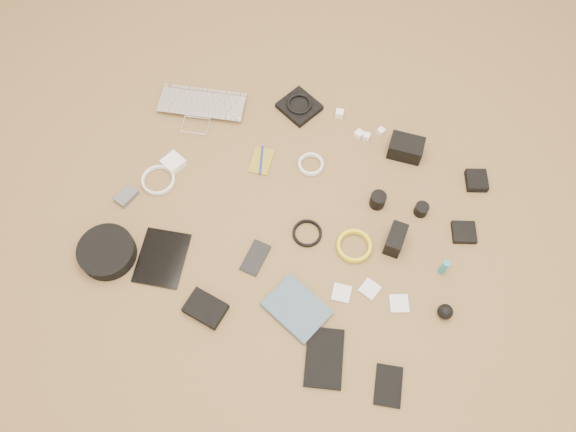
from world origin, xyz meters
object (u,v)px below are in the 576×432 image
at_px(phone, 255,258).
at_px(headphone_case, 107,252).
at_px(dslr_camera, 406,148).
at_px(tablet, 162,258).
at_px(paperback, 281,325).
at_px(laptop, 199,114).

relative_size(phone, headphone_case, 0.63).
bearing_deg(headphone_case, dslr_camera, 43.78).
bearing_deg(tablet, paperback, -19.47).
bearing_deg(laptop, paperback, -60.05).
height_order(tablet, paperback, paperback).
xyz_separation_m(laptop, headphone_case, (-0.03, -0.70, 0.01)).
relative_size(laptop, headphone_case, 1.73).
bearing_deg(headphone_case, phone, 20.96).
relative_size(laptop, tablet, 1.64).
bearing_deg(headphone_case, tablet, 18.37).
height_order(dslr_camera, tablet, dslr_camera).
bearing_deg(laptop, headphone_case, -106.25).
distance_m(phone, paperback, 0.27).
relative_size(dslr_camera, paperback, 0.64).
bearing_deg(tablet, laptop, 91.79).
relative_size(phone, paperback, 0.62).
height_order(laptop, phone, laptop).
height_order(laptop, dslr_camera, dslr_camera).
bearing_deg(paperback, laptop, 64.26).
distance_m(laptop, phone, 0.70).
bearing_deg(dslr_camera, laptop, -175.72).
relative_size(dslr_camera, phone, 1.02).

